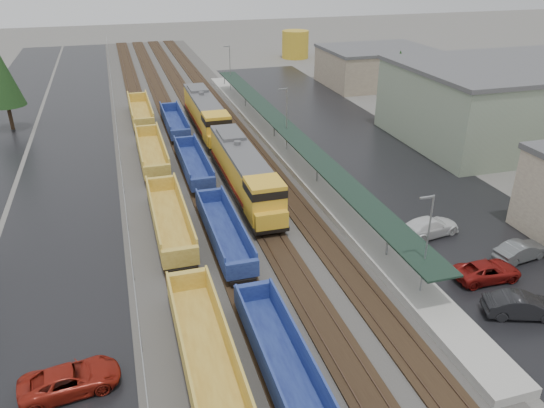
{
  "coord_description": "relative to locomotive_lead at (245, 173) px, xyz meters",
  "views": [
    {
      "loc": [
        -9.13,
        -6.29,
        22.12
      ],
      "look_at": [
        2.81,
        33.6,
        2.0
      ],
      "focal_mm": 35.0,
      "sensor_mm": 36.0,
      "label": 1
    }
  ],
  "objects": [
    {
      "name": "ballast_strip",
      "position": [
        -2.0,
        19.77,
        -2.41
      ],
      "size": [
        20.0,
        160.0,
        0.08
      ],
      "primitive_type": "cube",
      "color": "#302D2B",
      "rests_on": "ground"
    },
    {
      "name": "trackbed",
      "position": [
        -2.0,
        19.77,
        -2.29
      ],
      "size": [
        14.6,
        160.0,
        0.22
      ],
      "color": "black",
      "rests_on": "ground"
    },
    {
      "name": "west_parking_lot",
      "position": [
        -17.0,
        19.77,
        -2.44
      ],
      "size": [
        10.0,
        160.0,
        0.02
      ],
      "primitive_type": "cube",
      "color": "black",
      "rests_on": "ground"
    },
    {
      "name": "east_commuter_lot",
      "position": [
        17.0,
        9.77,
        -2.44
      ],
      "size": [
        16.0,
        100.0,
        0.02
      ],
      "primitive_type": "cube",
      "color": "black",
      "rests_on": "ground"
    },
    {
      "name": "station_platform",
      "position": [
        7.5,
        9.78,
        -1.72
      ],
      "size": [
        3.0,
        80.0,
        8.0
      ],
      "color": "#9E9B93",
      "rests_on": "ground"
    },
    {
      "name": "chainlink_fence",
      "position": [
        -11.5,
        18.21,
        -0.84
      ],
      "size": [
        0.08,
        160.04,
        2.02
      ],
      "color": "gray",
      "rests_on": "ground"
    },
    {
      "name": "industrial_buildings",
      "position": [
        35.76,
        5.61,
        1.8
      ],
      "size": [
        32.52,
        75.3,
        9.5
      ],
      "color": "gray",
      "rests_on": "ground"
    },
    {
      "name": "distant_hills",
      "position": [
        42.79,
        170.45,
        -2.45
      ],
      "size": [
        301.0,
        140.0,
        25.2
      ],
      "color": "#50634D",
      "rests_on": "ground"
    },
    {
      "name": "tree_west_far",
      "position": [
        -25.0,
        29.77,
        4.67
      ],
      "size": [
        4.84,
        4.84,
        11.0
      ],
      "color": "#332316",
      "rests_on": "ground"
    },
    {
      "name": "tree_east",
      "position": [
        26.0,
        17.77,
        4.02
      ],
      "size": [
        4.4,
        4.4,
        10.0
      ],
      "color": "#332316",
      "rests_on": "ground"
    },
    {
      "name": "locomotive_lead",
      "position": [
        0.0,
        0.0,
        0.0
      ],
      "size": [
        3.09,
        20.38,
        4.61
      ],
      "color": "black",
      "rests_on": "ground"
    },
    {
      "name": "locomotive_trail",
      "position": [
        0.0,
        21.0,
        0.0
      ],
      "size": [
        3.09,
        20.38,
        4.61
      ],
      "color": "black",
      "rests_on": "ground"
    },
    {
      "name": "well_string_yellow",
      "position": [
        -8.0,
        -14.19,
        -1.24
      ],
      "size": [
        2.79,
        100.95,
        2.47
      ],
      "color": "#B78F32",
      "rests_on": "ground"
    },
    {
      "name": "well_string_blue",
      "position": [
        -4.0,
        -16.73,
        -1.33
      ],
      "size": [
        2.49,
        92.94,
        2.2
      ],
      "color": "navy",
      "rests_on": "ground"
    },
    {
      "name": "storage_tank",
      "position": [
        28.56,
        68.12,
        0.49
      ],
      "size": [
        5.88,
        5.88,
        5.88
      ],
      "primitive_type": "cylinder",
      "color": "gold",
      "rests_on": "ground"
    },
    {
      "name": "parked_car_west_c",
      "position": [
        -15.46,
        -22.27,
        -1.7
      ],
      "size": [
        3.13,
        5.64,
        1.49
      ],
      "primitive_type": "imported",
      "rotation": [
        0.0,
        0.0,
        1.7
      ],
      "color": "maroon",
      "rests_on": "ground"
    },
    {
      "name": "parked_car_east_a",
      "position": [
        12.92,
        -23.85,
        -1.65
      ],
      "size": [
        3.24,
        5.18,
        1.61
      ],
      "primitive_type": "imported",
      "rotation": [
        0.0,
        0.0,
        1.23
      ],
      "color": "black",
      "rests_on": "ground"
    },
    {
      "name": "parked_car_east_b",
      "position": [
        13.5,
        -19.5,
        -1.75
      ],
      "size": [
        2.47,
        5.12,
        1.41
      ],
      "primitive_type": "imported",
      "rotation": [
        0.0,
        0.0,
        1.54
      ],
      "color": "maroon",
      "rests_on": "ground"
    },
    {
      "name": "parked_car_east_c",
      "position": [
        13.06,
        -12.35,
        -1.65
      ],
      "size": [
        3.16,
        5.85,
        1.61
      ],
      "primitive_type": "imported",
      "rotation": [
        0.0,
        0.0,
        1.74
      ],
      "color": "white",
      "rests_on": "ground"
    },
    {
      "name": "parked_car_east_e",
      "position": [
        17.86,
        -17.86,
        -1.7
      ],
      "size": [
        2.23,
        4.75,
        1.51
      ],
      "primitive_type": "imported",
      "rotation": [
        0.0,
        0.0,
        1.71
      ],
      "color": "#545859",
      "rests_on": "ground"
    }
  ]
}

